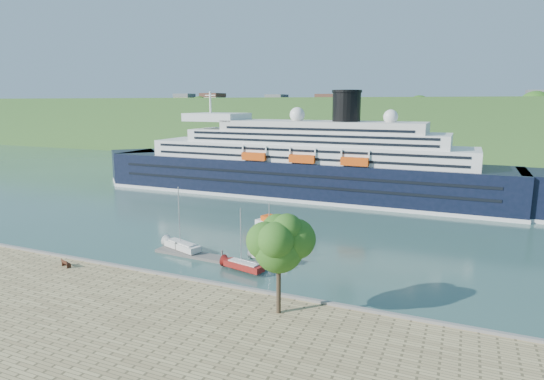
# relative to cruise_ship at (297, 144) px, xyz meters

# --- Properties ---
(ground) EXTENTS (400.00, 400.00, 0.00)m
(ground) POSITION_rel_cruise_ship_xyz_m (4.25, -57.06, -12.48)
(ground) COLOR #294A43
(ground) RESTS_ON ground
(far_hillside) EXTENTS (400.00, 50.00, 24.00)m
(far_hillside) POSITION_rel_cruise_ship_xyz_m (4.25, 87.94, -0.48)
(far_hillside) COLOR #2D5020
(far_hillside) RESTS_ON ground
(quay_coping) EXTENTS (220.00, 0.50, 0.30)m
(quay_coping) POSITION_rel_cruise_ship_xyz_m (4.25, -57.26, -11.33)
(quay_coping) COLOR slate
(quay_coping) RESTS_ON promenade
(cruise_ship) EXTENTS (111.15, 16.33, 24.95)m
(cruise_ship) POSITION_rel_cruise_ship_xyz_m (0.00, 0.00, 0.00)
(cruise_ship) COLOR black
(cruise_ship) RESTS_ON ground
(park_bench) EXTENTS (1.82, 1.18, 1.08)m
(park_bench) POSITION_rel_cruise_ship_xyz_m (-10.03, -59.90, -10.94)
(park_bench) COLOR #4D2516
(park_bench) RESTS_ON promenade
(promenade_tree) EXTENTS (6.87, 6.87, 11.38)m
(promenade_tree) POSITION_rel_cruise_ship_xyz_m (20.56, -61.09, -5.79)
(promenade_tree) COLOR #265817
(promenade_tree) RESTS_ON promenade
(floating_pontoon) EXTENTS (18.59, 3.34, 0.41)m
(floating_pontoon) POSITION_rel_cruise_ship_xyz_m (4.31, -47.51, -12.27)
(floating_pontoon) COLOR slate
(floating_pontoon) RESTS_ON ground
(sailboat_white_near) EXTENTS (7.60, 4.32, 9.47)m
(sailboat_white_near) POSITION_rel_cruise_ship_xyz_m (-1.13, -46.44, -7.74)
(sailboat_white_near) COLOR silver
(sailboat_white_near) RESTS_ON ground
(sailboat_red) EXTENTS (6.64, 3.18, 8.27)m
(sailboat_red) POSITION_rel_cruise_ship_xyz_m (10.99, -50.02, -8.34)
(sailboat_red) COLOR maroon
(sailboat_red) RESTS_ON ground
(sailboat_white_far) EXTENTS (6.40, 2.27, 8.11)m
(sailboat_white_far) POSITION_rel_cruise_ship_xyz_m (12.93, -45.08, -8.42)
(sailboat_white_far) COLOR silver
(sailboat_white_far) RESTS_ON ground
(tender_launch) EXTENTS (8.17, 5.12, 2.14)m
(tender_launch) POSITION_rel_cruise_ship_xyz_m (6.61, -28.91, -11.41)
(tender_launch) COLOR #E0490D
(tender_launch) RESTS_ON ground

